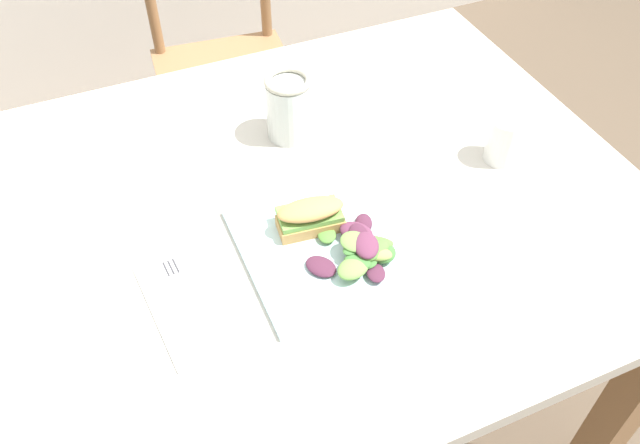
# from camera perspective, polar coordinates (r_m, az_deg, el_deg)

# --- Properties ---
(dining_table) EXTENTS (1.31, 0.97, 0.74)m
(dining_table) POSITION_cam_1_polar(r_m,az_deg,el_deg) (1.22, -3.89, -2.75)
(dining_table) COLOR #BCB7AD
(dining_table) RESTS_ON ground
(chair_wooden_far) EXTENTS (0.44, 0.44, 0.87)m
(chair_wooden_far) POSITION_cam_1_polar(r_m,az_deg,el_deg) (2.03, -8.38, 13.27)
(chair_wooden_far) COLOR #8E6642
(chair_wooden_far) RESTS_ON ground
(plate_lunch) EXTENTS (0.28, 0.28, 0.01)m
(plate_lunch) POSITION_cam_1_polar(r_m,az_deg,el_deg) (1.07, 0.85, -1.98)
(plate_lunch) COLOR silver
(plate_lunch) RESTS_ON dining_table
(sandwich_half_front) EXTENTS (0.12, 0.07, 0.06)m
(sandwich_half_front) POSITION_cam_1_polar(r_m,az_deg,el_deg) (1.07, -0.84, 0.56)
(sandwich_half_front) COLOR tan
(sandwich_half_front) RESTS_ON plate_lunch
(salad_mixed_greens) EXTENTS (0.16, 0.15, 0.04)m
(salad_mixed_greens) POSITION_cam_1_polar(r_m,az_deg,el_deg) (1.03, 3.58, -2.33)
(salad_mixed_greens) COLOR #4C2338
(salad_mixed_greens) RESTS_ON plate_lunch
(napkin_folded) EXTENTS (0.12, 0.22, 0.00)m
(napkin_folded) POSITION_cam_1_polar(r_m,az_deg,el_deg) (1.02, -11.45, -7.05)
(napkin_folded) COLOR white
(napkin_folded) RESTS_ON dining_table
(fork_on_napkin) EXTENTS (0.03, 0.19, 0.00)m
(fork_on_napkin) POSITION_cam_1_polar(r_m,az_deg,el_deg) (1.03, -11.80, -6.23)
(fork_on_napkin) COLOR silver
(fork_on_napkin) RESTS_ON napkin_folded
(mason_jar_iced_tea) EXTENTS (0.09, 0.09, 0.13)m
(mason_jar_iced_tea) POSITION_cam_1_polar(r_m,az_deg,el_deg) (1.25, -2.72, 9.76)
(mason_jar_iced_tea) COLOR gold
(mason_jar_iced_tea) RESTS_ON dining_table
(cup_extra_side) EXTENTS (0.07, 0.07, 0.09)m
(cup_extra_side) POSITION_cam_1_polar(r_m,az_deg,el_deg) (1.25, 15.83, 6.94)
(cup_extra_side) COLOR white
(cup_extra_side) RESTS_ON dining_table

